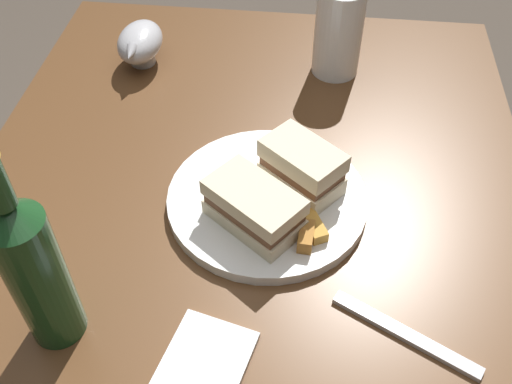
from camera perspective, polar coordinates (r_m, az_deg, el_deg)
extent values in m
cube|color=brown|center=(1.10, -0.83, -14.58)|extent=(1.06, 0.80, 0.73)
cylinder|color=white|center=(0.80, 1.10, -0.74)|extent=(0.27, 0.27, 0.02)
cube|color=beige|center=(0.75, -0.18, -2.40)|extent=(0.13, 0.14, 0.02)
cube|color=brown|center=(0.74, -0.19, -1.47)|extent=(0.12, 0.13, 0.01)
cube|color=beige|center=(0.73, -0.19, -0.50)|extent=(0.13, 0.14, 0.02)
cube|color=beige|center=(0.80, 4.45, 1.36)|extent=(0.12, 0.12, 0.03)
cube|color=brown|center=(0.79, 4.53, 2.43)|extent=(0.11, 0.12, 0.01)
cube|color=beige|center=(0.77, 4.62, 3.54)|extent=(0.12, 0.12, 0.03)
cube|color=gold|center=(0.75, 5.66, -3.37)|extent=(0.05, 0.04, 0.02)
cube|color=#AD702D|center=(0.75, 1.93, -2.96)|extent=(0.03, 0.05, 0.02)
cube|color=#AD702D|center=(0.74, 3.12, -3.88)|extent=(0.03, 0.04, 0.02)
cube|color=#AD702D|center=(0.74, 4.91, -4.35)|extent=(0.04, 0.02, 0.02)
cube|color=#B77F33|center=(0.77, 4.47, -0.95)|extent=(0.04, 0.03, 0.02)
cylinder|color=white|center=(1.01, 8.07, 15.27)|extent=(0.08, 0.08, 0.15)
cylinder|color=#C67014|center=(1.03, 7.86, 13.57)|extent=(0.07, 0.07, 0.08)
cylinder|color=#B7B7BC|center=(1.08, -11.02, 12.73)|extent=(0.04, 0.04, 0.02)
ellipsoid|color=#B7B7BC|center=(1.06, -11.27, 14.22)|extent=(0.12, 0.08, 0.05)
ellipsoid|color=#381E0F|center=(1.06, -11.33, 14.53)|extent=(0.10, 0.06, 0.02)
cone|color=#B7B7BC|center=(1.01, -12.16, 13.07)|extent=(0.03, 0.02, 0.02)
cylinder|color=#19421E|center=(0.65, -20.46, -8.05)|extent=(0.06, 0.06, 0.19)
cone|color=#19421E|center=(0.58, -23.10, -1.93)|extent=(0.06, 0.06, 0.02)
cube|color=white|center=(0.67, -5.07, -16.39)|extent=(0.13, 0.11, 0.01)
cube|color=silver|center=(0.70, 14.39, -13.30)|extent=(0.10, 0.17, 0.01)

